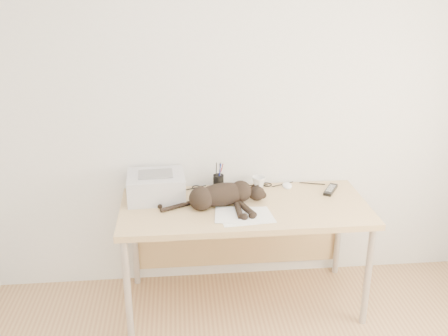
{
  "coord_description": "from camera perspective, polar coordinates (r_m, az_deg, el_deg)",
  "views": [
    {
      "loc": [
        -0.41,
        -1.5,
        2.13
      ],
      "look_at": [
        -0.14,
        1.34,
        1.02
      ],
      "focal_mm": 40.0,
      "sensor_mm": 36.0,
      "label": 1
    }
  ],
  "objects": [
    {
      "name": "cable_tangle",
      "position": [
        3.51,
        1.71,
        -2.03
      ],
      "size": [
        1.36,
        0.07,
        0.01
      ],
      "primitive_type": null,
      "color": "black",
      "rests_on": "desk"
    },
    {
      "name": "cat",
      "position": [
        3.19,
        -0.49,
        -3.25
      ],
      "size": [
        0.7,
        0.34,
        0.16
      ],
      "rotation": [
        0.0,
        0.0,
        0.22
      ],
      "color": "black",
      "rests_on": "desk"
    },
    {
      "name": "mouse",
      "position": [
        3.53,
        7.24,
        -1.81
      ],
      "size": [
        0.08,
        0.12,
        0.04
      ],
      "primitive_type": "ellipsoid",
      "rotation": [
        0.0,
        0.0,
        -0.08
      ],
      "color": "white",
      "rests_on": "desk"
    },
    {
      "name": "remote_black",
      "position": [
        3.51,
        12.08,
        -2.45
      ],
      "size": [
        0.15,
        0.19,
        0.02
      ],
      "primitive_type": "cube",
      "rotation": [
        0.0,
        0.0,
        -0.55
      ],
      "color": "black",
      "rests_on": "desk"
    },
    {
      "name": "remote_grey",
      "position": [
        3.45,
        2.23,
        -2.37
      ],
      "size": [
        0.12,
        0.19,
        0.02
      ],
      "primitive_type": "cube",
      "rotation": [
        0.0,
        0.0,
        0.39
      ],
      "color": "slate",
      "rests_on": "desk"
    },
    {
      "name": "pen_cup",
      "position": [
        3.46,
        -0.64,
        -1.54
      ],
      "size": [
        0.07,
        0.07,
        0.19
      ],
      "color": "black",
      "rests_on": "desk"
    },
    {
      "name": "desk",
      "position": [
        3.37,
        2.15,
        -5.7
      ],
      "size": [
        1.6,
        0.7,
        0.74
      ],
      "color": "tan",
      "rests_on": "floor"
    },
    {
      "name": "mug",
      "position": [
        3.47,
        3.98,
        -1.68
      ],
      "size": [
        0.13,
        0.13,
        0.09
      ],
      "primitive_type": "imported",
      "rotation": [
        0.0,
        0.0,
        0.78
      ],
      "color": "white",
      "rests_on": "desk"
    },
    {
      "name": "printer",
      "position": [
        3.33,
        -7.77,
        -2.06
      ],
      "size": [
        0.39,
        0.33,
        0.18
      ],
      "color": "#BCBBC1",
      "rests_on": "desk"
    },
    {
      "name": "wall_back",
      "position": [
        3.38,
        1.71,
        6.98
      ],
      "size": [
        3.5,
        0.0,
        3.5
      ],
      "primitive_type": "plane",
      "rotation": [
        1.57,
        0.0,
        0.0
      ],
      "color": "silver",
      "rests_on": "floor"
    },
    {
      "name": "papers",
      "position": [
        3.09,
        2.28,
        -5.47
      ],
      "size": [
        0.37,
        0.28,
        0.01
      ],
      "color": "white",
      "rests_on": "desk"
    }
  ]
}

